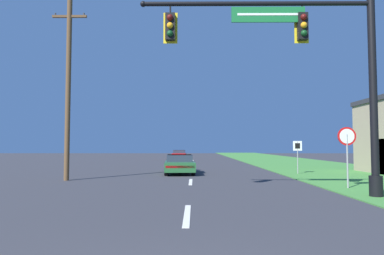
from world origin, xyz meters
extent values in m
cube|color=#428438|center=(10.50, 30.00, 0.02)|extent=(10.00, 110.00, 0.04)
cube|color=silver|center=(0.00, 6.00, 0.01)|extent=(0.16, 2.80, 0.01)
cube|color=silver|center=(0.00, 14.00, 0.01)|extent=(0.16, 2.80, 0.01)
cube|color=silver|center=(0.00, 22.00, 0.01)|extent=(0.16, 2.80, 0.01)
cube|color=silver|center=(0.00, 30.00, 0.01)|extent=(0.16, 2.80, 0.01)
cube|color=silver|center=(0.00, 38.00, 0.01)|extent=(0.16, 2.80, 0.01)
cylinder|color=black|center=(6.40, 9.02, 0.39)|extent=(0.44, 0.44, 0.70)
cylinder|color=black|center=(6.40, 9.02, 3.71)|extent=(0.26, 0.26, 7.34)
cylinder|color=black|center=(2.39, 9.02, 6.78)|extent=(8.03, 0.16, 0.16)
sphere|color=black|center=(-1.63, 9.02, 6.78)|extent=(0.21, 0.21, 0.21)
cube|color=#196B33|center=(2.79, 9.02, 6.38)|extent=(2.59, 0.06, 0.55)
cube|color=white|center=(2.79, 8.98, 6.38)|extent=(2.17, 0.01, 0.08)
cylinder|color=black|center=(-0.67, 9.02, 6.60)|extent=(0.06, 0.06, 0.35)
cube|color=yellow|center=(-0.67, 9.15, 5.95)|extent=(0.50, 0.03, 1.11)
cube|color=black|center=(-0.67, 9.02, 5.95)|extent=(0.34, 0.24, 0.95)
sphere|color=#4C0F0C|center=(-0.67, 8.88, 6.24)|extent=(0.22, 0.22, 0.22)
sphere|color=orange|center=(-0.67, 8.88, 5.95)|extent=(0.22, 0.22, 0.22)
sphere|color=#0F3D19|center=(-0.67, 8.88, 5.67)|extent=(0.22, 0.22, 0.22)
cylinder|color=black|center=(3.99, 9.02, 6.60)|extent=(0.06, 0.06, 0.35)
cube|color=yellow|center=(3.99, 9.15, 5.95)|extent=(0.50, 0.03, 1.11)
cube|color=black|center=(3.99, 9.02, 5.95)|extent=(0.34, 0.24, 0.95)
sphere|color=#4C0F0C|center=(3.99, 8.88, 6.24)|extent=(0.22, 0.22, 0.22)
sphere|color=orange|center=(3.99, 8.88, 5.95)|extent=(0.22, 0.22, 0.22)
sphere|color=#0F3D19|center=(3.99, 8.88, 5.67)|extent=(0.22, 0.22, 0.22)
cylinder|color=black|center=(-0.07, 20.81, 0.32)|extent=(0.22, 0.64, 0.64)
cylinder|color=black|center=(-1.66, 20.72, 0.32)|extent=(0.22, 0.64, 0.64)
cylinder|color=black|center=(0.12, 17.62, 0.32)|extent=(0.22, 0.64, 0.64)
cylinder|color=black|center=(-1.47, 17.52, 0.32)|extent=(0.22, 0.64, 0.64)
cube|color=#235B2D|center=(-0.77, 19.17, 0.50)|extent=(2.09, 4.70, 0.55)
cube|color=#283342|center=(-0.78, 19.28, 0.98)|extent=(1.71, 2.02, 0.42)
cube|color=#235B2D|center=(-0.78, 19.28, 1.16)|extent=(1.67, 1.98, 0.06)
cube|color=#B71414|center=(-0.64, 16.90, 0.56)|extent=(1.68, 0.16, 0.14)
cylinder|color=black|center=(-1.09, 45.31, 0.32)|extent=(0.22, 0.64, 0.64)
cylinder|color=black|center=(-2.69, 45.31, 0.32)|extent=(0.22, 0.64, 0.64)
cylinder|color=black|center=(-1.09, 42.26, 0.32)|extent=(0.22, 0.64, 0.64)
cylinder|color=black|center=(-2.69, 42.26, 0.32)|extent=(0.22, 0.64, 0.64)
cube|color=#AD1414|center=(-1.89, 43.78, 0.50)|extent=(1.82, 4.45, 0.55)
cube|color=#283342|center=(-1.89, 43.89, 0.98)|extent=(1.60, 1.87, 0.42)
cube|color=#AD1414|center=(-1.89, 43.89, 1.16)|extent=(1.57, 1.83, 0.06)
cube|color=#B71414|center=(-1.89, 41.59, 0.56)|extent=(1.67, 0.06, 0.14)
cylinder|color=gray|center=(6.49, 11.36, 1.14)|extent=(0.07, 0.07, 2.20)
cylinder|color=red|center=(6.49, 11.36, 2.16)|extent=(0.76, 0.04, 0.76)
cylinder|color=white|center=(6.49, 11.34, 2.16)|extent=(0.61, 0.01, 0.61)
cylinder|color=gray|center=(6.64, 18.65, 1.04)|extent=(0.06, 0.06, 2.00)
cube|color=white|center=(6.64, 18.65, 1.77)|extent=(0.55, 0.04, 0.60)
cube|color=black|center=(6.64, 18.62, 1.77)|extent=(0.31, 0.01, 0.34)
cylinder|color=brown|center=(-6.36, 14.70, 4.72)|extent=(0.26, 0.26, 9.44)
cube|color=brown|center=(-6.36, 14.70, 8.54)|extent=(1.80, 0.12, 0.12)
cylinder|color=#333338|center=(-7.11, 14.70, 8.66)|extent=(0.08, 0.08, 0.12)
cylinder|color=#333338|center=(-5.61, 14.70, 8.66)|extent=(0.08, 0.08, 0.12)
camera|label=1|loc=(0.19, -2.81, 1.76)|focal=32.00mm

